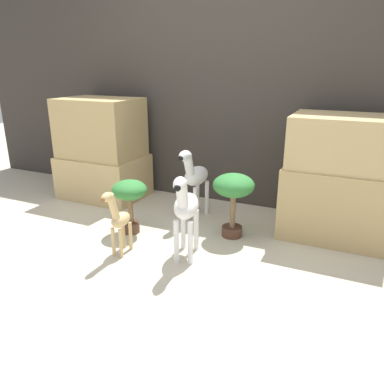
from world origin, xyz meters
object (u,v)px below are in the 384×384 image
zebra_right (185,207)px  giraffe_figurine (118,219)px  zebra_left (195,176)px  potted_palm_front (233,191)px  potted_palm_back (130,195)px

zebra_right → giraffe_figurine: bearing=-161.8°
zebra_right → zebra_left: 0.80m
zebra_right → zebra_left: bearing=109.3°
zebra_right → potted_palm_front: size_ratio=1.26×
zebra_left → potted_palm_front: 0.52m
giraffe_figurine → potted_palm_back: giraffe_figurine is taller
potted_palm_front → potted_palm_back: potted_palm_front is taller
potted_palm_back → zebra_left: bearing=55.0°
giraffe_figurine → potted_palm_front: (0.69, 0.68, 0.11)m
zebra_left → potted_palm_back: zebra_left is taller
zebra_right → zebra_left: size_ratio=1.00×
zebra_right → giraffe_figurine: 0.53m
zebra_right → potted_palm_back: zebra_right is taller
zebra_right → zebra_left: same height
potted_palm_back → potted_palm_front: bearing=20.0°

